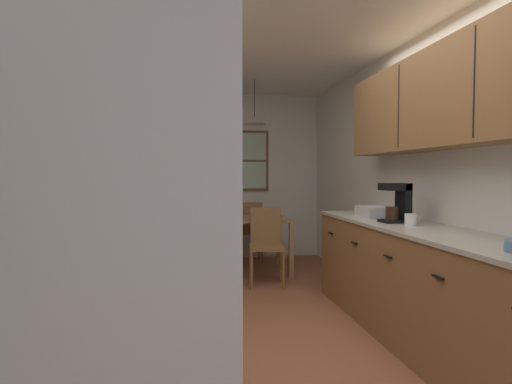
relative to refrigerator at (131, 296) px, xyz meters
The scene contains 23 objects.
ground_plane 2.59m from the refrigerator, 66.87° to the left, with size 12.00×12.00×0.00m, color #995B3D.
wall_left 2.31m from the refrigerator, 99.93° to the left, with size 0.10×9.00×2.55m, color white.
wall_right 3.24m from the refrigerator, 44.17° to the left, with size 0.10×9.00×2.55m, color white.
wall_back 5.00m from the refrigerator, 78.92° to the left, with size 4.40×0.10×2.55m, color white.
ceiling_slab 2.98m from the refrigerator, 66.87° to the left, with size 4.40×9.00×0.08m, color white.
refrigerator is the anchor object (origin of this frame).
stove_range 0.84m from the refrigerator, 92.87° to the left, with size 0.66×0.63×1.10m.
microwave_over_range 1.10m from the refrigerator, 101.58° to the left, with size 0.39×0.60×0.33m.
counter_left 2.06m from the refrigerator, 91.21° to the left, with size 0.64×1.92×0.90m.
upper_cabinets_left 2.20m from the refrigerator, 95.31° to the left, with size 0.33×2.00×0.65m.
counter_right 2.39m from the refrigerator, 33.61° to the left, with size 0.64×3.07×0.90m.
upper_cabinets_right 2.64m from the refrigerator, 30.81° to the left, with size 0.33×2.75×0.74m.
dining_table 4.01m from the refrigerator, 74.42° to the left, with size 0.88×0.77×0.73m.
dining_chair_near 3.47m from the refrigerator, 71.10° to the left, with size 0.45×0.45×0.90m.
dining_chair_far 4.60m from the refrigerator, 76.26° to the left, with size 0.43×0.43×0.90m.
pendant_light 4.17m from the refrigerator, 74.42° to the left, with size 0.31×0.31×0.58m.
back_window 4.98m from the refrigerator, 77.30° to the left, with size 0.73×0.05×0.94m.
trash_bin 3.34m from the refrigerator, 85.52° to the left, with size 0.28×0.28×0.68m, color silver.
storage_canister 1.18m from the refrigerator, 92.08° to the left, with size 0.11×0.11×0.21m.
dish_towel 1.02m from the refrigerator, 70.38° to the left, with size 0.02×0.16×0.24m, color white.
coffee_maker 2.59m from the refrigerator, 41.23° to the left, with size 0.22×0.18×0.33m.
mug_by_coffeemaker 2.44m from the refrigerator, 37.61° to the left, with size 0.13×0.09×0.09m.
dish_rack 2.89m from the refrigerator, 47.57° to the left, with size 0.28×0.34×0.10m, color silver.
Camera 1 is at (-0.76, -2.71, 1.30)m, focal length 28.58 mm.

